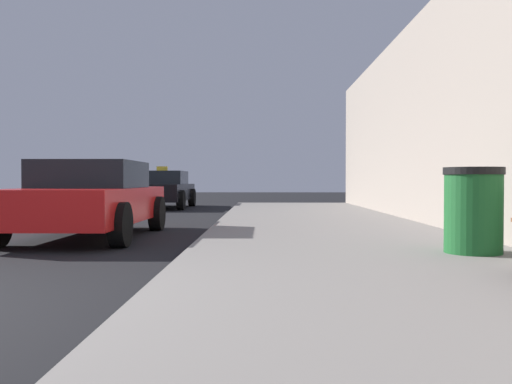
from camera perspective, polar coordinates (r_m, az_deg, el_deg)
sidewalk at (r=3.83m, az=17.95°, el=-11.94°), size 4.00×32.00×0.15m
trash_bin at (r=6.43m, az=21.70°, el=-1.74°), size 0.64×0.64×0.94m
car_red at (r=9.47m, az=-17.03°, el=-0.64°), size 1.99×4.15×1.27m
car_black at (r=19.03m, az=-9.84°, el=0.30°), size 1.99×4.22×1.43m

